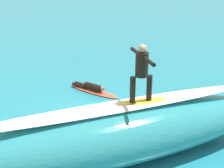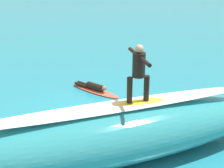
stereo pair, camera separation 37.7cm
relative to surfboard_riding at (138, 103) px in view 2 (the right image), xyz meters
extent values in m
plane|color=teal|center=(0.36, -2.44, -1.66)|extent=(120.00, 120.00, 0.00)
ellipsoid|color=teal|center=(0.78, -0.10, -0.85)|extent=(10.10, 3.48, 1.62)
ellipsoid|color=white|center=(0.78, -0.10, 0.00)|extent=(8.44, 1.88, 0.08)
ellipsoid|color=yellow|center=(0.00, 0.00, 0.00)|extent=(2.25, 0.98, 0.09)
cylinder|color=black|center=(0.24, -0.05, 0.41)|extent=(0.16, 0.16, 0.73)
cylinder|color=black|center=(-0.24, 0.05, 0.41)|extent=(0.16, 0.16, 0.73)
cylinder|color=black|center=(0.00, 0.00, 1.10)|extent=(0.41, 0.41, 0.66)
sphere|color=tan|center=(0.00, 0.00, 1.55)|extent=(0.23, 0.23, 0.23)
cylinder|color=black|center=(0.10, 0.46, 1.33)|extent=(0.22, 0.60, 0.10)
cylinder|color=black|center=(-0.10, -0.46, 1.33)|extent=(0.22, 0.60, 0.10)
ellipsoid|color=#E0563D|center=(-0.88, -4.82, -1.62)|extent=(1.50, 2.48, 0.08)
cylinder|color=black|center=(-0.88, -4.82, -1.44)|extent=(0.59, 0.85, 0.28)
sphere|color=#936B4C|center=(-1.08, -4.37, -1.39)|extent=(0.20, 0.20, 0.20)
cylinder|color=black|center=(-0.50, -5.45, -1.52)|extent=(0.39, 0.66, 0.13)
cylinder|color=black|center=(-0.65, -5.52, -1.52)|extent=(0.39, 0.66, 0.13)
ellipsoid|color=white|center=(-0.34, -0.36, -1.60)|extent=(0.63, 0.67, 0.12)
camera|label=1|loc=(4.83, 7.02, 3.96)|focal=54.20mm
camera|label=2|loc=(4.50, 7.20, 3.96)|focal=54.20mm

